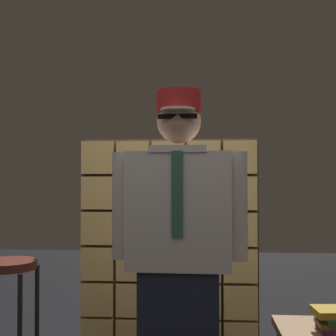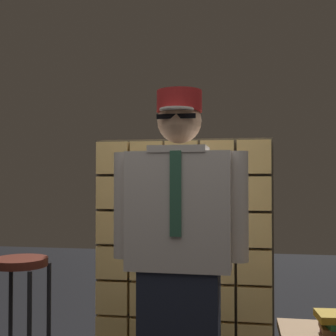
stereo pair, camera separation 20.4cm
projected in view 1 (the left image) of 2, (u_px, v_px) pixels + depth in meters
glass_block_wall at (168, 246)px, 3.33m from camera, size 1.36×0.10×1.63m
standing_person at (179, 255)px, 2.25m from camera, size 0.70×0.29×1.75m
bar_stool at (8, 295)px, 2.66m from camera, size 0.34×0.34×0.81m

